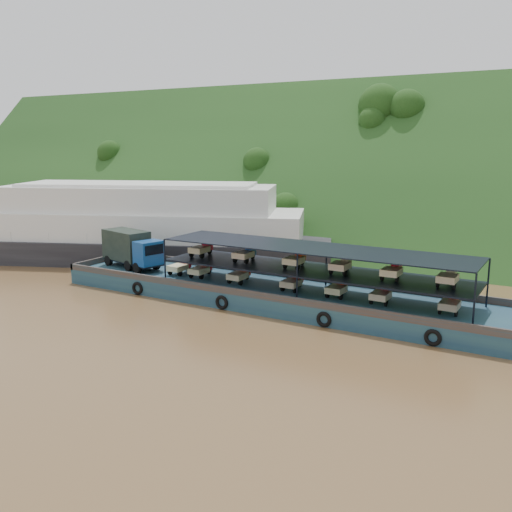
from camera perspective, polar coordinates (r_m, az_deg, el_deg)
The scene contains 4 objects.
ground at distance 41.65m, azimuth 0.30°, elevation -5.30°, with size 160.00×160.00×0.00m, color brown.
hillside at distance 74.30m, azimuth 14.30°, elevation 1.77°, with size 140.00×28.00×28.00m, color #183714.
cargo_barge at distance 43.54m, azimuth 0.29°, elevation -3.06°, with size 35.00×7.18×4.54m.
passenger_ferry at distance 59.55m, azimuth -11.50°, elevation 2.90°, with size 39.57×24.01×7.87m.
Camera 1 is at (19.90, -34.58, 11.96)m, focal length 40.00 mm.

